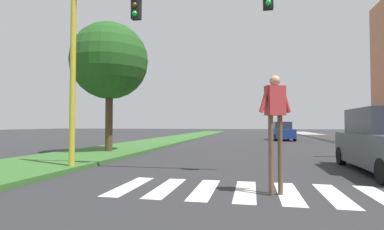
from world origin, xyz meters
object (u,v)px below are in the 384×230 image
object	(u,v)px
traffic_light_gantry	(133,33)
tree_mid	(110,61)
sedan_midblock	(282,132)
pedestrian_performer	(275,115)

from	to	relation	value
traffic_light_gantry	tree_mid	bearing A→B (deg)	123.72
tree_mid	sedan_midblock	bearing A→B (deg)	57.15
traffic_light_gantry	pedestrian_performer	distance (m)	5.27
tree_mid	traffic_light_gantry	xyz separation A→B (m)	(3.40, -5.10, -0.34)
tree_mid	sedan_midblock	distance (m)	18.33
pedestrian_performer	tree_mid	bearing A→B (deg)	136.17
sedan_midblock	pedestrian_performer	bearing A→B (deg)	-95.78
pedestrian_performer	traffic_light_gantry	bearing A→B (deg)	153.01
tree_mid	pedestrian_performer	bearing A→B (deg)	-43.83
tree_mid	traffic_light_gantry	world-z (taller)	tree_mid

